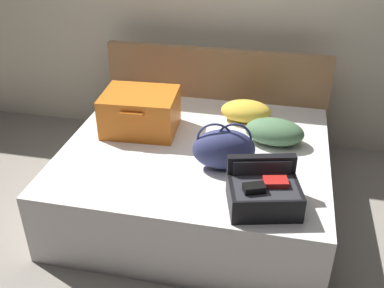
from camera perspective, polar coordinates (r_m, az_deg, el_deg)
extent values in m
plane|color=gray|center=(3.42, -0.98, -11.73)|extent=(12.00, 12.00, 0.00)
cube|color=beige|center=(4.26, 4.11, 16.99)|extent=(8.00, 0.10, 2.60)
cube|color=silver|center=(3.55, 0.44, -4.18)|extent=(1.96, 1.72, 0.55)
cube|color=olive|center=(4.20, 2.99, 5.32)|extent=(2.00, 0.08, 1.01)
cube|color=#D16619|center=(3.60, -6.51, 3.61)|extent=(0.60, 0.48, 0.25)
cube|color=#28282D|center=(3.58, -6.54, 4.16)|extent=(0.52, 0.42, 0.18)
cube|color=black|center=(3.51, -8.46, 5.49)|extent=(0.14, 0.14, 0.06)
cube|color=#D16619|center=(3.53, -6.66, 5.90)|extent=(0.60, 0.48, 0.06)
cube|color=#D16619|center=(3.34, -7.64, 3.71)|extent=(0.17, 0.03, 0.02)
cube|color=black|center=(2.77, 9.12, -6.81)|extent=(0.48, 0.38, 0.17)
cube|color=#28282D|center=(2.76, 9.16, -6.40)|extent=(0.42, 0.33, 0.12)
cube|color=black|center=(2.67, 7.85, -5.58)|extent=(0.15, 0.12, 0.05)
cube|color=#B21E19|center=(2.75, 10.50, -4.78)|extent=(0.16, 0.12, 0.04)
cube|color=black|center=(2.87, 8.65, -3.86)|extent=(0.43, 0.16, 0.28)
cube|color=#28282D|center=(2.85, 8.76, -4.24)|extent=(0.35, 0.10, 0.24)
ellipsoid|color=navy|center=(3.10, 4.03, -0.67)|extent=(0.47, 0.32, 0.29)
torus|color=navy|center=(3.06, 2.87, 0.61)|extent=(0.24, 0.06, 0.25)
torus|color=navy|center=(3.06, 5.30, 0.59)|extent=(0.24, 0.06, 0.25)
ellipsoid|color=gold|center=(3.77, 6.81, 4.16)|extent=(0.42, 0.29, 0.17)
ellipsoid|color=#4C724C|center=(3.46, 10.36, 1.54)|extent=(0.47, 0.32, 0.19)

